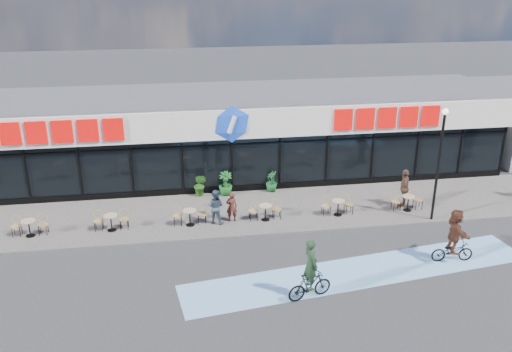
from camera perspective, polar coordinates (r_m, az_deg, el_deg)
The scene contains 19 objects.
ground at distance 22.05m, azimuth -0.44°, elevation -8.90°, with size 120.00×120.00×0.00m, color #28282B.
sidewalk at distance 25.97m, azimuth -1.89°, elevation -3.84°, with size 44.00×5.00×0.10m, color #5F5854.
bike_lane at distance 21.67m, azimuth 10.84°, elevation -9.89°, with size 14.00×2.20×0.01m, color #6DA0CE.
building at distance 30.20m, azimuth -3.20°, elevation 4.47°, with size 30.60×6.57×4.75m.
lamp_post at distance 25.33m, azimuth 18.76°, elevation 2.05°, with size 0.28×0.28×5.26m.
bistro_set_1 at distance 25.54m, azimuth -22.74°, elevation -4.83°, with size 1.54×0.62×0.90m.
bistro_set_2 at distance 24.88m, azimuth -15.00°, elevation -4.51°, with size 1.54×0.62×0.90m.
bistro_set_3 at distance 24.70m, azimuth -6.99°, elevation -4.10°, with size 1.54×0.62×0.90m.
bistro_set_4 at distance 24.99m, azimuth 0.96°, elevation -3.60°, with size 1.54×0.62×0.90m.
bistro_set_5 at distance 25.76m, azimuth 8.58°, elevation -3.07°, with size 1.54×0.62×0.90m.
bistro_set_6 at distance 26.95m, azimuth 15.64°, elevation -2.52°, with size 1.54×0.62×0.90m.
potted_plant_left at distance 27.54m, azimuth -5.89°, elevation -0.95°, with size 0.66×0.53×1.20m, color #255418.
potted_plant_mid at distance 27.58m, azimuth -3.23°, elevation -0.79°, with size 0.69×0.69×1.23m, color #154B1B.
potted_plant_right at distance 28.03m, azimuth 1.65°, elevation -0.55°, with size 0.61×0.61×1.08m, color #13431D.
patron_left at distance 24.75m, azimuth -2.58°, elevation -3.26°, with size 0.51×0.34×1.41m, color #4B201B.
patron_right at distance 24.55m, azimuth -4.29°, elevation -3.22°, with size 0.79×0.62×1.63m, color #313E4C.
pedestrian_a at distance 27.10m, azimuth 15.34°, elevation -1.22°, with size 1.11×0.46×1.90m, color #4C3327.
cyclist_a at distance 19.44m, azimuth 5.73°, elevation -10.52°, with size 1.78×0.93×2.34m.
cyclist_b at distance 22.91m, azimuth 20.13°, elevation -6.14°, with size 1.72×1.72×2.26m.
Camera 1 is at (-2.74, -18.83, 11.13)m, focal length 38.00 mm.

